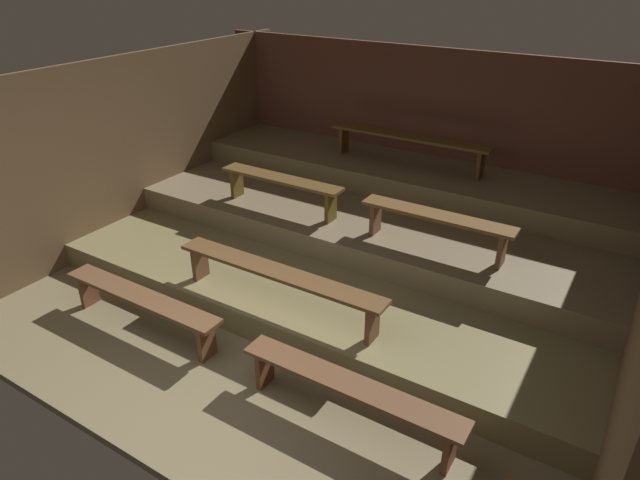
{
  "coord_description": "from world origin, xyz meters",
  "views": [
    {
      "loc": [
        2.76,
        -2.18,
        3.41
      ],
      "look_at": [
        -0.08,
        2.37,
        0.63
      ],
      "focal_mm": 31.19,
      "sensor_mm": 36.0,
      "label": 1
    }
  ],
  "objects_px": {
    "bench_lower_center": "(278,277)",
    "bench_upper_center": "(409,141)",
    "bench_floor_right": "(349,390)",
    "bench_middle_left": "(281,184)",
    "bench_floor_left": "(141,302)",
    "bench_middle_right": "(436,221)"
  },
  "relations": [
    {
      "from": "bench_floor_right",
      "to": "bench_upper_center",
      "type": "xyz_separation_m",
      "value": [
        -1.21,
        3.7,
        0.86
      ]
    },
    {
      "from": "bench_middle_right",
      "to": "bench_floor_right",
      "type": "bearing_deg",
      "value": -85.21
    },
    {
      "from": "bench_floor_left",
      "to": "bench_middle_left",
      "type": "xyz_separation_m",
      "value": [
        0.18,
        2.16,
        0.56
      ]
    },
    {
      "from": "bench_lower_center",
      "to": "bench_middle_left",
      "type": "height_order",
      "value": "bench_middle_left"
    },
    {
      "from": "bench_floor_right",
      "to": "bench_middle_right",
      "type": "height_order",
      "value": "bench_middle_right"
    },
    {
      "from": "bench_lower_center",
      "to": "bench_upper_center",
      "type": "height_order",
      "value": "bench_upper_center"
    },
    {
      "from": "bench_lower_center",
      "to": "bench_floor_right",
      "type": "bearing_deg",
      "value": -30.8
    },
    {
      "from": "bench_middle_right",
      "to": "bench_middle_left",
      "type": "bearing_deg",
      "value": 180.0
    },
    {
      "from": "bench_lower_center",
      "to": "bench_upper_center",
      "type": "bearing_deg",
      "value": 90.05
    },
    {
      "from": "bench_middle_left",
      "to": "bench_upper_center",
      "type": "distance_m",
      "value": 1.85
    },
    {
      "from": "bench_lower_center",
      "to": "bench_upper_center",
      "type": "xyz_separation_m",
      "value": [
        -0.0,
        2.99,
        0.57
      ]
    },
    {
      "from": "bench_floor_left",
      "to": "bench_middle_right",
      "type": "xyz_separation_m",
      "value": [
        2.19,
        2.16,
        0.56
      ]
    },
    {
      "from": "bench_lower_center",
      "to": "bench_middle_right",
      "type": "bearing_deg",
      "value": 54.65
    },
    {
      "from": "bench_upper_center",
      "to": "bench_lower_center",
      "type": "bearing_deg",
      "value": -89.95
    },
    {
      "from": "bench_lower_center",
      "to": "bench_floor_left",
      "type": "bearing_deg",
      "value": -148.36
    },
    {
      "from": "bench_lower_center",
      "to": "bench_middle_left",
      "type": "bearing_deg",
      "value": 124.3
    },
    {
      "from": "bench_floor_left",
      "to": "bench_floor_right",
      "type": "relative_size",
      "value": 1.0
    },
    {
      "from": "bench_floor_right",
      "to": "bench_middle_right",
      "type": "xyz_separation_m",
      "value": [
        -0.18,
        2.16,
        0.56
      ]
    },
    {
      "from": "bench_middle_left",
      "to": "bench_upper_center",
      "type": "xyz_separation_m",
      "value": [
        0.98,
        1.54,
        0.3
      ]
    },
    {
      "from": "bench_upper_center",
      "to": "bench_floor_right",
      "type": "bearing_deg",
      "value": -71.96
    },
    {
      "from": "bench_floor_right",
      "to": "bench_middle_right",
      "type": "relative_size",
      "value": 1.17
    },
    {
      "from": "bench_floor_left",
      "to": "bench_middle_right",
      "type": "bearing_deg",
      "value": 44.63
    }
  ]
}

